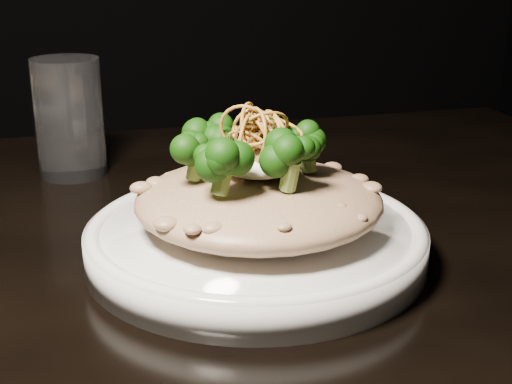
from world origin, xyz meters
TOP-DOWN VIEW (x-y plane):
  - table at (0.00, 0.00)m, footprint 1.10×0.80m
  - plate at (0.07, -0.03)m, footprint 0.26×0.26m
  - risotto at (0.08, -0.03)m, footprint 0.19×0.19m
  - broccoli at (0.07, -0.04)m, footprint 0.11×0.11m
  - cheese at (0.08, -0.03)m, footprint 0.06×0.06m
  - shallots at (0.08, -0.03)m, footprint 0.05×0.05m
  - drinking_glass at (-0.06, 0.23)m, footprint 0.08×0.08m

SIDE VIEW (x-z plane):
  - table at x=0.00m, z-range 0.29..1.04m
  - plate at x=0.07m, z-range 0.75..0.78m
  - risotto at x=0.08m, z-range 0.78..0.82m
  - drinking_glass at x=-0.06m, z-range 0.75..0.87m
  - cheese at x=0.08m, z-range 0.82..0.84m
  - broccoli at x=0.07m, z-range 0.82..0.86m
  - shallots at x=0.08m, z-range 0.84..0.87m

